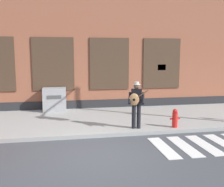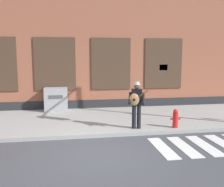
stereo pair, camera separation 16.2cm
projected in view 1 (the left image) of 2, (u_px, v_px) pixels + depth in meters
The scene contains 6 objects.
ground_plane at pixel (98, 155), 7.41m from camera, with size 160.00×160.00×0.00m, color #424449.
sidewalk at pixel (86, 120), 11.13m from camera, with size 28.00×4.56×0.14m.
building_backdrop at pixel (79, 26), 14.66m from camera, with size 28.00×4.06×8.87m.
busker at pixel (136, 102), 9.50m from camera, with size 0.72×0.65×1.72m.
utility_box at pixel (55, 100), 12.58m from camera, with size 1.09×0.67×1.13m.
fire_hydrant at pixel (175, 118), 9.75m from camera, with size 0.38×0.20×0.70m.
Camera 1 is at (-0.86, -7.04, 2.80)m, focal length 42.00 mm.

